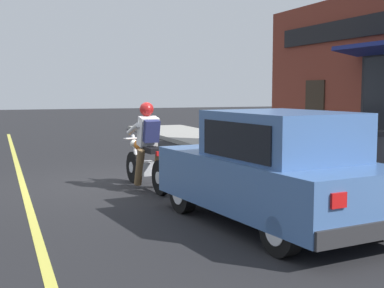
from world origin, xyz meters
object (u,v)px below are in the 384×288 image
motorcycle_with_rider (147,153)px  car_hatchback (273,170)px  traffic_cone (274,136)px  trash_bin (381,158)px

motorcycle_with_rider → car_hatchback: bearing=-74.9°
motorcycle_with_rider → traffic_cone: size_ratio=3.37×
car_hatchback → traffic_cone: 9.23m
car_hatchback → trash_bin: 3.24m
motorcycle_with_rider → car_hatchback: size_ratio=0.51×
trash_bin → motorcycle_with_rider: bearing=153.7°
traffic_cone → trash_bin: bearing=-102.9°
car_hatchback → traffic_cone: bearing=61.0°
car_hatchback → traffic_cone: size_ratio=6.61×
motorcycle_with_rider → traffic_cone: 7.21m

